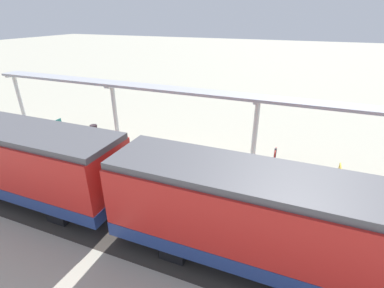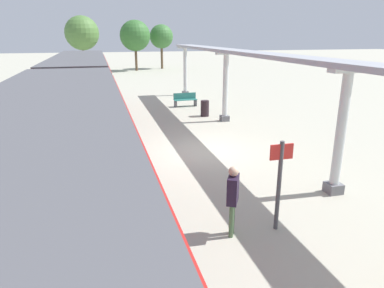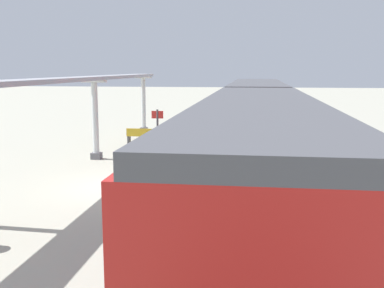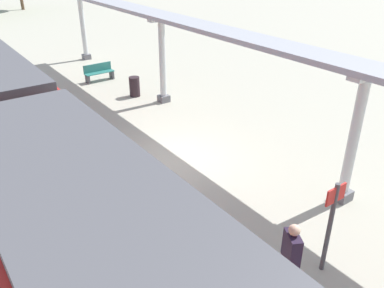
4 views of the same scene
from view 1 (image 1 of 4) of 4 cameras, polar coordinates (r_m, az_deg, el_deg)
ground_plane at (r=15.70m, az=-6.64°, el=-4.55°), size 176.00×176.00×0.00m
tactile_edge_strip at (r=13.64m, az=-12.39°, el=-10.05°), size 0.36×35.17×0.01m
trackbed at (r=12.53m, az=-16.95°, el=-14.24°), size 3.20×47.17×0.01m
train_near_carriage at (r=9.38m, az=22.46°, el=-16.14°), size 2.65×12.68×3.48m
canopy_pillar_second at (r=15.81m, az=12.80°, el=2.59°), size 1.10×0.44×3.62m
canopy_pillar_third at (r=19.35m, az=-15.50°, el=6.46°), size 1.10×0.44×3.62m
canopy_pillar_fourth at (r=25.55m, az=-31.83°, el=8.02°), size 1.10×0.44×3.62m
canopy_beam at (r=16.41m, az=-2.18°, el=10.89°), size 1.20×28.22×0.16m
bench_near_end at (r=22.01m, az=-26.23°, el=3.10°), size 1.51×0.49×0.86m
bench_mid_platform at (r=15.63m, az=28.40°, el=-6.01°), size 1.50×0.45×0.86m
trash_bin at (r=20.16m, az=-19.40°, el=2.47°), size 0.48×0.48×0.90m
platform_info_sign at (r=13.56m, az=16.35°, el=-4.16°), size 0.56×0.10×2.20m
passenger_waiting_near_edge at (r=12.71m, az=15.54°, el=-7.52°), size 0.43×0.54×1.71m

